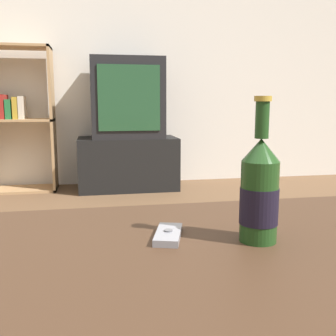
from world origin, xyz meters
TOP-DOWN VIEW (x-y plane):
  - back_wall at (0.00, 3.02)m, footprint 8.00×0.05m
  - coffee_table at (0.00, 0.00)m, footprint 1.18×0.70m
  - tv_stand at (0.17, 2.73)m, footprint 0.84×0.44m
  - television at (0.17, 2.72)m, footprint 0.60×0.45m
  - bookshelf at (-0.75, 2.81)m, footprint 0.56×0.30m
  - beer_bottle at (0.20, 0.04)m, footprint 0.07×0.07m
  - cell_phone at (0.03, 0.09)m, footprint 0.08×0.12m

SIDE VIEW (x-z plane):
  - tv_stand at x=0.17m, z-range 0.00..0.45m
  - coffee_table at x=0.00m, z-range 0.17..0.64m
  - cell_phone at x=0.03m, z-range 0.47..0.49m
  - beer_bottle at x=0.20m, z-range 0.43..0.71m
  - bookshelf at x=-0.75m, z-range 0.03..1.23m
  - television at x=0.17m, z-range 0.45..1.11m
  - back_wall at x=0.00m, z-range 0.00..2.60m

